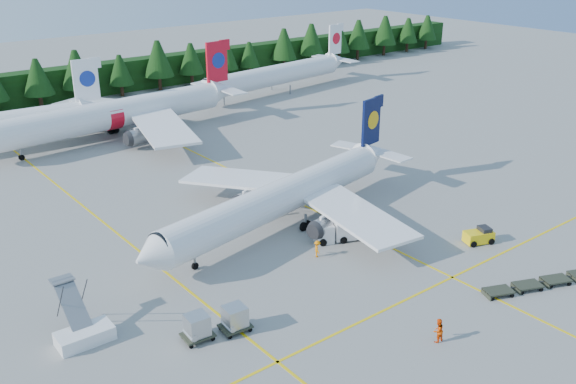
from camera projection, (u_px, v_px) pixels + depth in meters
ground at (358, 272)px, 59.12m from camera, size 320.00×320.00×0.00m
taxi_stripe_a at (123, 238)px, 65.63m from camera, size 0.25×120.00×0.01m
taxi_stripe_b at (278, 193)px, 77.12m from camera, size 0.25×120.00×0.01m
taxi_stripe_cross at (408, 299)px, 54.75m from camera, size 80.00×0.25×0.01m
treeline_hedge at (47, 86)px, 117.68m from camera, size 220.00×4.00×6.00m
airliner_navy at (275, 201)px, 66.47m from camera, size 36.78×29.96×10.81m
airliner_red at (107, 116)px, 95.23m from camera, size 43.42×35.62×12.62m
airliner_far_right at (270, 76)px, 122.93m from camera, size 39.46×8.76×11.51m
airstairs at (83, 331)px, 48.92m from camera, size 4.24×5.75×3.78m
service_truck at (340, 228)px, 64.96m from camera, size 5.54×3.76×2.52m
baggage_tug at (479, 236)px, 64.51m from camera, size 3.21×2.45×1.53m
dolly_train at (542, 282)px, 56.55m from camera, size 11.38×5.32×0.14m
uld_pair at (216, 322)px, 49.38m from camera, size 5.43×2.79×1.81m
crew_a at (394, 231)px, 65.05m from camera, size 0.76×0.53×1.97m
crew_b at (438, 330)px, 48.70m from camera, size 1.00×0.80×1.97m
crew_c at (317, 249)px, 61.61m from camera, size 0.75×0.84×1.70m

